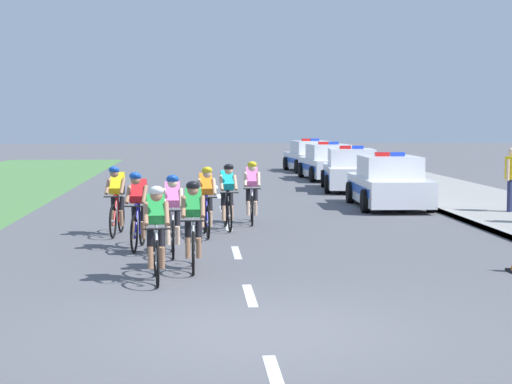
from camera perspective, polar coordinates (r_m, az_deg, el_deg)
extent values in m
plane|color=#56565B|center=(10.52, 0.31, -9.12)|extent=(160.00, 160.00, 0.00)
cube|color=gray|center=(25.78, 15.40, -0.85)|extent=(3.96, 60.00, 0.12)
cube|color=#9E9E99|center=(25.21, 11.33, -0.88)|extent=(0.16, 60.00, 0.13)
cube|color=white|center=(8.68, 1.30, -12.15)|extent=(0.14, 1.60, 0.01)
cube|color=white|center=(12.55, -0.42, -6.82)|extent=(0.14, 1.60, 0.01)
cube|color=white|center=(16.48, -1.30, -4.01)|extent=(0.14, 1.60, 0.01)
cube|color=white|center=(20.44, -1.84, -2.28)|extent=(0.14, 1.60, 0.01)
cube|color=white|center=(24.41, -2.21, -1.12)|extent=(0.14, 1.60, 0.01)
cube|color=white|center=(28.39, -2.47, -0.28)|extent=(0.14, 1.60, 0.01)
cube|color=white|center=(32.38, -2.66, 0.35)|extent=(0.14, 1.60, 0.01)
cube|color=white|center=(36.36, -2.82, 0.84)|extent=(0.14, 1.60, 0.01)
torus|color=black|center=(13.13, -6.53, -4.73)|extent=(0.10, 0.73, 0.72)
cylinder|color=#99999E|center=(13.13, -6.53, -4.73)|extent=(0.06, 0.06, 0.06)
torus|color=black|center=(14.12, -6.65, -4.06)|extent=(0.10, 0.73, 0.72)
cylinder|color=#99999E|center=(14.12, -6.65, -4.06)|extent=(0.06, 0.06, 0.06)
cylinder|color=silver|center=(13.50, -6.61, -2.16)|extent=(0.08, 0.55, 0.04)
cylinder|color=silver|center=(13.37, -6.57, -3.63)|extent=(0.08, 0.48, 0.63)
cylinder|color=silver|center=(13.74, -6.62, -3.32)|extent=(0.04, 0.04, 0.65)
cylinder|color=black|center=(13.15, -6.56, -2.44)|extent=(0.42, 0.06, 0.03)
cube|color=black|center=(13.69, -6.63, -1.90)|extent=(0.12, 0.23, 0.05)
cube|color=green|center=(13.54, -6.63, -1.12)|extent=(0.32, 0.57, 0.45)
cube|color=black|center=(13.68, -6.63, -1.73)|extent=(0.29, 0.22, 0.18)
cylinder|color=black|center=(13.67, -6.24, -3.19)|extent=(0.13, 0.23, 0.40)
cylinder|color=#9E7051|center=(13.63, -6.21, -4.33)|extent=(0.10, 0.16, 0.36)
cylinder|color=black|center=(13.67, -6.99, -3.20)|extent=(0.12, 0.18, 0.40)
cylinder|color=#9E7051|center=(13.63, -6.97, -4.34)|extent=(0.10, 0.13, 0.36)
cylinder|color=#9E7051|center=(13.34, -5.91, -1.42)|extent=(0.11, 0.41, 0.35)
cylinder|color=#9E7051|center=(13.33, -7.28, -1.44)|extent=(0.11, 0.41, 0.35)
sphere|color=#9E7051|center=(13.22, -6.60, -0.22)|extent=(0.19, 0.19, 0.19)
ellipsoid|color=white|center=(13.21, -6.60, 0.06)|extent=(0.25, 0.33, 0.24)
torus|color=black|center=(14.10, -4.16, -4.05)|extent=(0.05, 0.72, 0.72)
cylinder|color=#99999E|center=(14.10, -4.16, -4.05)|extent=(0.06, 0.06, 0.06)
torus|color=black|center=(15.09, -4.15, -3.47)|extent=(0.05, 0.72, 0.72)
cylinder|color=#99999E|center=(15.09, -4.15, -3.47)|extent=(0.06, 0.06, 0.06)
cylinder|color=silver|center=(14.47, -4.17, -1.67)|extent=(0.04, 0.55, 0.04)
cylinder|color=silver|center=(14.34, -4.16, -3.04)|extent=(0.04, 0.48, 0.63)
cylinder|color=silver|center=(14.71, -4.16, -2.76)|extent=(0.04, 0.04, 0.65)
cylinder|color=black|center=(14.13, -4.17, -1.91)|extent=(0.42, 0.03, 0.03)
cube|color=black|center=(14.67, -4.17, -1.43)|extent=(0.10, 0.22, 0.05)
cube|color=green|center=(14.52, -4.17, -0.70)|extent=(0.28, 0.54, 0.47)
cube|color=black|center=(14.65, -4.17, -1.28)|extent=(0.28, 0.20, 0.18)
cylinder|color=black|center=(14.64, -3.81, -2.63)|extent=(0.11, 0.22, 0.40)
cylinder|color=#9E7051|center=(14.60, -3.80, -3.70)|extent=(0.09, 0.15, 0.36)
cylinder|color=black|center=(14.64, -4.51, -2.64)|extent=(0.11, 0.17, 0.40)
cylinder|color=#9E7051|center=(14.60, -4.51, -3.71)|extent=(0.09, 0.12, 0.36)
cylinder|color=#9E7051|center=(14.31, -3.53, -0.98)|extent=(0.08, 0.40, 0.35)
cylinder|color=#9E7051|center=(14.31, -4.82, -0.98)|extent=(0.08, 0.40, 0.35)
sphere|color=#9E7051|center=(14.20, -4.18, 0.15)|extent=(0.19, 0.19, 0.19)
ellipsoid|color=black|center=(14.19, -4.18, 0.41)|extent=(0.23, 0.31, 0.24)
torus|color=black|center=(15.68, -5.49, -3.16)|extent=(0.07, 0.73, 0.72)
cylinder|color=#99999E|center=(15.68, -5.49, -3.16)|extent=(0.06, 0.06, 0.06)
torus|color=black|center=(16.67, -5.53, -2.68)|extent=(0.07, 0.73, 0.72)
cylinder|color=#99999E|center=(16.67, -5.53, -2.68)|extent=(0.06, 0.06, 0.06)
cylinder|color=silver|center=(16.06, -5.52, -1.03)|extent=(0.06, 0.55, 0.04)
cylinder|color=silver|center=(15.93, -5.51, -2.26)|extent=(0.06, 0.48, 0.63)
cylinder|color=silver|center=(16.30, -5.52, -2.03)|extent=(0.04, 0.04, 0.65)
cylinder|color=black|center=(15.72, -5.51, -1.24)|extent=(0.42, 0.04, 0.03)
cube|color=black|center=(16.26, -5.53, -0.82)|extent=(0.11, 0.22, 0.05)
cube|color=pink|center=(16.12, -5.53, -0.16)|extent=(0.30, 0.55, 0.46)
cube|color=black|center=(16.25, -5.53, -0.68)|extent=(0.29, 0.21, 0.18)
cylinder|color=black|center=(16.23, -5.20, -1.91)|extent=(0.12, 0.23, 0.40)
cylinder|color=beige|center=(16.19, -5.19, -2.87)|extent=(0.10, 0.16, 0.36)
cylinder|color=black|center=(16.23, -5.84, -1.91)|extent=(0.12, 0.17, 0.40)
cylinder|color=beige|center=(16.19, -5.83, -2.87)|extent=(0.09, 0.13, 0.36)
cylinder|color=beige|center=(15.91, -4.95, -0.40)|extent=(0.09, 0.40, 0.35)
cylinder|color=beige|center=(15.91, -6.10, -0.41)|extent=(0.09, 0.40, 0.35)
sphere|color=beige|center=(15.80, -5.53, 0.61)|extent=(0.19, 0.19, 0.19)
ellipsoid|color=blue|center=(15.78, -5.53, 0.85)|extent=(0.24, 0.32, 0.24)
torus|color=black|center=(16.54, -8.04, -2.77)|extent=(0.11, 0.72, 0.72)
cylinder|color=#99999E|center=(16.54, -8.04, -2.77)|extent=(0.07, 0.07, 0.06)
torus|color=black|center=(17.51, -7.50, -2.34)|extent=(0.11, 0.72, 0.72)
cylinder|color=#99999E|center=(17.51, -7.50, -2.34)|extent=(0.07, 0.07, 0.06)
cylinder|color=#1E1E99|center=(16.92, -7.81, -0.76)|extent=(0.09, 0.55, 0.04)
cylinder|color=#1E1E99|center=(16.78, -7.90, -1.92)|extent=(0.09, 0.48, 0.63)
cylinder|color=#1E1E99|center=(17.14, -7.69, -1.71)|extent=(0.04, 0.04, 0.65)
cylinder|color=black|center=(16.57, -8.01, -0.95)|extent=(0.42, 0.07, 0.03)
cube|color=black|center=(17.11, -7.71, -0.56)|extent=(0.12, 0.23, 0.05)
cube|color=red|center=(16.97, -7.78, 0.07)|extent=(0.33, 0.57, 0.45)
cube|color=black|center=(17.09, -7.71, -0.43)|extent=(0.30, 0.23, 0.18)
cylinder|color=black|center=(17.07, -7.43, -1.60)|extent=(0.13, 0.23, 0.40)
cylinder|color=#9E7051|center=(17.02, -7.46, -2.51)|extent=(0.10, 0.16, 0.36)
cylinder|color=black|center=(17.09, -8.02, -1.59)|extent=(0.13, 0.18, 0.40)
cylinder|color=#9E7051|center=(17.05, -8.06, -2.51)|extent=(0.10, 0.13, 0.36)
cylinder|color=#9E7051|center=(16.73, -7.36, -0.16)|extent=(0.11, 0.41, 0.35)
cylinder|color=#9E7051|center=(16.79, -8.44, -0.16)|extent=(0.11, 0.41, 0.35)
sphere|color=#9E7051|center=(16.65, -7.96, 0.81)|extent=(0.19, 0.19, 0.19)
ellipsoid|color=blue|center=(16.64, -7.96, 1.03)|extent=(0.26, 0.34, 0.24)
torus|color=black|center=(18.25, -3.18, -2.01)|extent=(0.09, 0.73, 0.72)
cylinder|color=#99999E|center=(18.25, -3.18, -2.01)|extent=(0.06, 0.06, 0.06)
torus|color=black|center=(19.24, -3.41, -1.66)|extent=(0.09, 0.73, 0.72)
cylinder|color=#99999E|center=(19.24, -3.41, -1.66)|extent=(0.06, 0.06, 0.06)
cylinder|color=#1E1E99|center=(18.64, -3.29, -0.21)|extent=(0.07, 0.55, 0.04)
cylinder|color=#1E1E99|center=(18.50, -3.25, -1.25)|extent=(0.07, 0.48, 0.63)
cylinder|color=#1E1E99|center=(18.87, -3.33, -1.07)|extent=(0.04, 0.04, 0.65)
cylinder|color=black|center=(18.30, -3.21, -0.36)|extent=(0.42, 0.05, 0.03)
cube|color=black|center=(18.84, -3.34, -0.03)|extent=(0.11, 0.23, 0.05)
cube|color=orange|center=(18.70, -3.31, 0.55)|extent=(0.31, 0.56, 0.46)
cube|color=black|center=(18.83, -3.34, 0.09)|extent=(0.29, 0.22, 0.18)
cylinder|color=black|center=(18.81, -3.05, -0.97)|extent=(0.12, 0.23, 0.40)
cylinder|color=tan|center=(18.76, -3.03, -1.79)|extent=(0.10, 0.16, 0.36)
cylinder|color=black|center=(18.80, -3.59, -0.97)|extent=(0.12, 0.17, 0.40)
cylinder|color=tan|center=(18.75, -3.57, -1.80)|extent=(0.10, 0.13, 0.36)
cylinder|color=tan|center=(18.50, -2.77, 0.35)|extent=(0.10, 0.41, 0.35)
cylinder|color=tan|center=(18.48, -3.76, 0.34)|extent=(0.10, 0.41, 0.35)
sphere|color=tan|center=(18.38, -3.25, 1.22)|extent=(0.19, 0.19, 0.19)
ellipsoid|color=yellow|center=(18.37, -3.25, 1.42)|extent=(0.25, 0.33, 0.24)
torus|color=black|center=(19.40, -1.74, -1.60)|extent=(0.09, 0.73, 0.72)
cylinder|color=#99999E|center=(19.40, -1.74, -1.60)|extent=(0.06, 0.06, 0.06)
torus|color=black|center=(20.39, -2.03, -1.29)|extent=(0.09, 0.73, 0.72)
cylinder|color=#99999E|center=(20.39, -2.03, -1.29)|extent=(0.06, 0.06, 0.06)
cylinder|color=black|center=(19.79, -1.88, 0.09)|extent=(0.07, 0.55, 0.04)
cylinder|color=black|center=(19.65, -1.83, -0.89)|extent=(0.07, 0.48, 0.63)
cylinder|color=black|center=(20.02, -1.94, -0.73)|extent=(0.04, 0.04, 0.65)
cylinder|color=black|center=(19.45, -1.78, -0.05)|extent=(0.42, 0.05, 0.03)
cube|color=black|center=(19.99, -1.94, 0.25)|extent=(0.11, 0.23, 0.05)
cube|color=#19B2B7|center=(19.85, -1.90, 0.80)|extent=(0.31, 0.57, 0.44)
cube|color=black|center=(19.97, -1.94, 0.37)|extent=(0.29, 0.22, 0.18)
cylinder|color=black|center=(19.96, -1.66, -0.63)|extent=(0.12, 0.23, 0.40)
cylinder|color=tan|center=(19.91, -1.64, -1.40)|extent=(0.10, 0.16, 0.36)
cylinder|color=black|center=(19.95, -2.18, -0.63)|extent=(0.12, 0.18, 0.40)
cylinder|color=tan|center=(19.89, -2.15, -1.41)|extent=(0.10, 0.13, 0.36)
cylinder|color=tan|center=(19.65, -1.38, 0.62)|extent=(0.10, 0.41, 0.35)
cylinder|color=tan|center=(19.62, -2.31, 0.61)|extent=(0.10, 0.41, 0.35)
sphere|color=tan|center=(19.53, -1.82, 1.44)|extent=(0.19, 0.19, 0.19)
ellipsoid|color=black|center=(19.52, -1.82, 1.63)|extent=(0.25, 0.33, 0.24)
torus|color=black|center=(18.63, -9.42, -1.93)|extent=(0.11, 0.73, 0.72)
cylinder|color=#99999E|center=(18.63, -9.42, -1.93)|extent=(0.07, 0.07, 0.06)
torus|color=black|center=(19.61, -8.89, -1.59)|extent=(0.11, 0.73, 0.72)
cylinder|color=#99999E|center=(19.61, -8.89, -1.59)|extent=(0.07, 0.07, 0.06)
cylinder|color=#B21919|center=(19.02, -9.20, -0.16)|extent=(0.08, 0.55, 0.04)
cylinder|color=#B21919|center=(18.87, -9.28, -1.19)|extent=(0.08, 0.48, 0.63)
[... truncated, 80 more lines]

